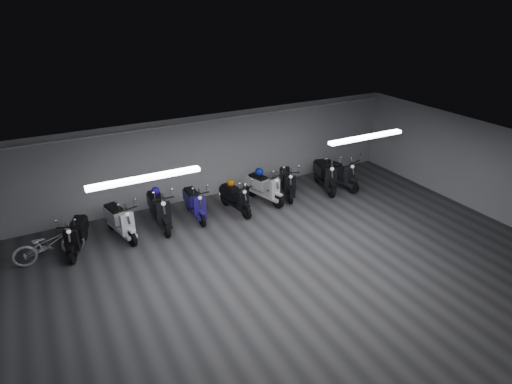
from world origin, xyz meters
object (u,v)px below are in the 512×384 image
helmet_2 (259,172)px  scooter_9 (339,169)px  scooter_4 (195,199)px  scooter_2 (119,216)px  scooter_7 (288,177)px  scooter_5 (235,193)px  helmet_1 (155,191)px  scooter_6 (265,183)px  scooter_3 (159,204)px  scooter_0 (76,230)px  helmet_0 (231,183)px  scooter_8 (325,170)px  bicycle (47,241)px

helmet_2 → scooter_9: bearing=-9.0°
scooter_4 → scooter_9: scooter_9 is taller
scooter_2 → scooter_7: bearing=-12.6°
scooter_5 → scooter_9: 3.99m
scooter_7 → helmet_1: 4.42m
scooter_4 → helmet_1: 1.18m
scooter_6 → helmet_1: scooter_6 is taller
scooter_3 → scooter_7: size_ratio=1.11×
scooter_0 → helmet_0: scooter_0 is taller
scooter_4 → helmet_1: scooter_4 is taller
scooter_0 → scooter_6: 5.81m
scooter_2 → scooter_5: (3.50, -0.10, -0.05)m
scooter_6 → scooter_8: 2.33m
scooter_0 → scooter_9: scooter_9 is taller
scooter_4 → scooter_5: 1.28m
scooter_9 → scooter_6: bearing=161.8°
scooter_2 → scooter_8: scooter_8 is taller
scooter_0 → scooter_8: size_ratio=0.88×
scooter_9 → scooter_7: bearing=158.1°
bicycle → helmet_0: (5.33, 0.39, 0.35)m
helmet_0 → scooter_3: bearing=-178.7°
scooter_8 → scooter_9: size_ratio=1.04×
scooter_7 → helmet_1: size_ratio=7.08×
scooter_8 → helmet_0: size_ratio=8.26×
scooter_8 → bicycle: scooter_8 is taller
scooter_0 → helmet_2: scooter_0 is taller
scooter_3 → scooter_8: 5.82m
scooter_0 → bicycle: 0.71m
scooter_8 → helmet_0: 3.51m
scooter_6 → helmet_2: size_ratio=6.59×
scooter_5 → scooter_6: size_ratio=0.93×
scooter_6 → helmet_0: size_ratio=7.78×
scooter_2 → scooter_7: size_ratio=1.03×
scooter_4 → scooter_0: bearing=-174.1°
helmet_0 → helmet_2: size_ratio=0.85×
scooter_3 → scooter_9: 6.35m
scooter_2 → scooter_3: bearing=-10.1°
bicycle → scooter_6: bearing=-92.0°
scooter_6 → scooter_7: 0.91m
scooter_4 → scooter_9: size_ratio=0.94×
scooter_7 → scooter_2: bearing=-157.0°
scooter_3 → scooter_6: scooter_3 is taller
scooter_0 → helmet_1: (2.32, 0.53, 0.40)m
scooter_4 → scooter_6: size_ratio=0.96×
scooter_7 → helmet_0: size_ratio=7.57×
scooter_3 → scooter_8: (5.82, -0.11, -0.01)m
scooter_8 → helmet_1: 5.83m
scooter_3 → scooter_5: (2.35, -0.18, -0.10)m
scooter_0 → scooter_4: scooter_4 is taller
scooter_2 → scooter_3: (1.15, 0.08, 0.05)m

